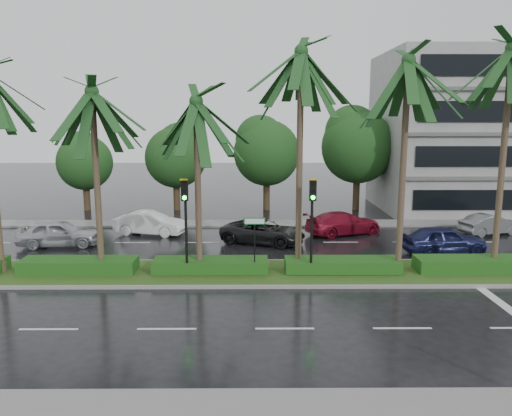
{
  "coord_description": "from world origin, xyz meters",
  "views": [
    {
      "loc": [
        -1.09,
        -20.91,
        7.02
      ],
      "look_at": [
        -0.93,
        1.5,
        3.0
      ],
      "focal_mm": 35.0,
      "sensor_mm": 36.0,
      "label": 1
    }
  ],
  "objects_px": {
    "car_red": "(343,223)",
    "signal_median_left": "(185,213)",
    "car_white": "(150,223)",
    "car_grey": "(490,224)",
    "street_sign": "(255,232)",
    "car_blue": "(444,240)",
    "car_darkgrey": "(263,232)",
    "car_silver": "(59,233)"
  },
  "relations": [
    {
      "from": "car_red",
      "to": "signal_median_left",
      "type": "bearing_deg",
      "value": 113.4
    },
    {
      "from": "signal_median_left",
      "to": "car_red",
      "type": "relative_size",
      "value": 0.91
    },
    {
      "from": "car_white",
      "to": "car_grey",
      "type": "xyz_separation_m",
      "value": [
        20.87,
        -0.13,
        -0.08
      ]
    },
    {
      "from": "street_sign",
      "to": "car_grey",
      "type": "height_order",
      "value": "street_sign"
    },
    {
      "from": "car_blue",
      "to": "car_red",
      "type": "bearing_deg",
      "value": 37.44
    },
    {
      "from": "street_sign",
      "to": "car_white",
      "type": "distance_m",
      "value": 10.79
    },
    {
      "from": "car_darkgrey",
      "to": "car_blue",
      "type": "height_order",
      "value": "car_blue"
    },
    {
      "from": "street_sign",
      "to": "car_silver",
      "type": "height_order",
      "value": "street_sign"
    },
    {
      "from": "street_sign",
      "to": "car_blue",
      "type": "height_order",
      "value": "street_sign"
    },
    {
      "from": "car_blue",
      "to": "car_silver",
      "type": "bearing_deg",
      "value": 77.97
    },
    {
      "from": "car_grey",
      "to": "signal_median_left",
      "type": "bearing_deg",
      "value": 98.0
    },
    {
      "from": "street_sign",
      "to": "car_grey",
      "type": "xyz_separation_m",
      "value": [
        14.5,
        8.47,
        -1.5
      ]
    },
    {
      "from": "car_blue",
      "to": "car_grey",
      "type": "bearing_deg",
      "value": -53.54
    },
    {
      "from": "car_silver",
      "to": "car_red",
      "type": "distance_m",
      "value": 16.62
    },
    {
      "from": "car_silver",
      "to": "car_blue",
      "type": "height_order",
      "value": "car_silver"
    },
    {
      "from": "street_sign",
      "to": "car_darkgrey",
      "type": "relative_size",
      "value": 0.54
    },
    {
      "from": "signal_median_left",
      "to": "car_white",
      "type": "xyz_separation_m",
      "value": [
        -3.37,
        8.77,
        -2.29
      ]
    },
    {
      "from": "car_white",
      "to": "car_grey",
      "type": "bearing_deg",
      "value": -77.23
    },
    {
      "from": "street_sign",
      "to": "car_red",
      "type": "xyz_separation_m",
      "value": [
        5.5,
        8.6,
        -1.43
      ]
    },
    {
      "from": "street_sign",
      "to": "car_silver",
      "type": "xyz_separation_m",
      "value": [
        -10.87,
        5.72,
        -1.38
      ]
    },
    {
      "from": "car_white",
      "to": "car_silver",
      "type": "bearing_deg",
      "value": 135.64
    },
    {
      "from": "car_white",
      "to": "car_grey",
      "type": "height_order",
      "value": "car_white"
    },
    {
      "from": "signal_median_left",
      "to": "car_darkgrey",
      "type": "distance_m",
      "value": 7.78
    },
    {
      "from": "car_silver",
      "to": "car_white",
      "type": "bearing_deg",
      "value": -63.71
    },
    {
      "from": "car_darkgrey",
      "to": "signal_median_left",
      "type": "bearing_deg",
      "value": 171.25
    },
    {
      "from": "car_white",
      "to": "car_grey",
      "type": "distance_m",
      "value": 20.87
    },
    {
      "from": "car_white",
      "to": "car_blue",
      "type": "bearing_deg",
      "value": -92.2
    },
    {
      "from": "signal_median_left",
      "to": "car_grey",
      "type": "bearing_deg",
      "value": 26.3
    },
    {
      "from": "signal_median_left",
      "to": "street_sign",
      "type": "distance_m",
      "value": 3.13
    },
    {
      "from": "signal_median_left",
      "to": "car_silver",
      "type": "bearing_deg",
      "value": 143.12
    },
    {
      "from": "car_darkgrey",
      "to": "car_grey",
      "type": "relative_size",
      "value": 1.27
    },
    {
      "from": "car_silver",
      "to": "car_darkgrey",
      "type": "xyz_separation_m",
      "value": [
        11.37,
        0.65,
        -0.08
      ]
    },
    {
      "from": "car_darkgrey",
      "to": "car_grey",
      "type": "height_order",
      "value": "car_darkgrey"
    },
    {
      "from": "street_sign",
      "to": "car_white",
      "type": "relative_size",
      "value": 0.6
    },
    {
      "from": "signal_median_left",
      "to": "car_silver",
      "type": "relative_size",
      "value": 0.99
    },
    {
      "from": "street_sign",
      "to": "car_silver",
      "type": "relative_size",
      "value": 0.59
    },
    {
      "from": "car_blue",
      "to": "car_grey",
      "type": "height_order",
      "value": "car_blue"
    },
    {
      "from": "car_darkgrey",
      "to": "car_grey",
      "type": "bearing_deg",
      "value": -62.1
    },
    {
      "from": "car_silver",
      "to": "car_blue",
      "type": "distance_m",
      "value": 20.93
    },
    {
      "from": "signal_median_left",
      "to": "car_blue",
      "type": "bearing_deg",
      "value": 18.27
    },
    {
      "from": "car_red",
      "to": "car_blue",
      "type": "bearing_deg",
      "value": -157.48
    },
    {
      "from": "car_white",
      "to": "car_red",
      "type": "relative_size",
      "value": 0.9
    }
  ]
}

